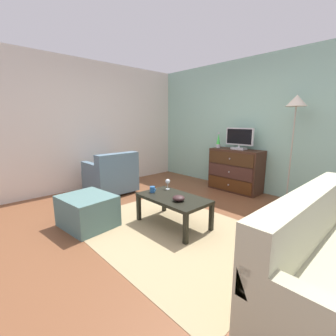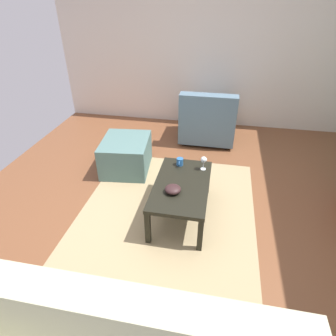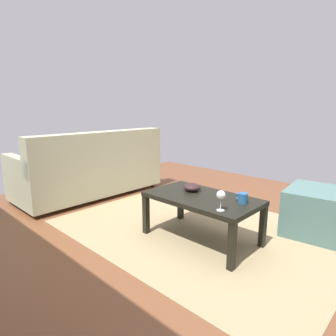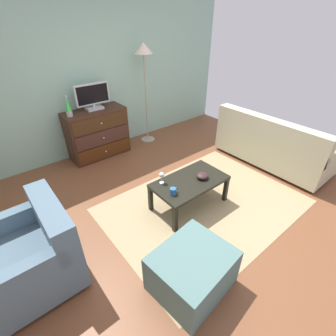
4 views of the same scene
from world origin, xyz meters
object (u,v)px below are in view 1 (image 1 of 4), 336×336
at_px(dresser, 235,170).
at_px(coffee_table, 173,200).
at_px(lava_lamp, 218,141).
at_px(ottoman, 88,211).
at_px(mug, 153,189).
at_px(armchair, 112,176).
at_px(bowl_decorative, 179,198).
at_px(tv, 239,138).
at_px(standing_lamp, 296,111).
at_px(wine_glass, 168,182).

height_order(dresser, coffee_table, dresser).
relative_size(lava_lamp, ottoman, 0.47).
height_order(mug, ottoman, mug).
distance_m(coffee_table, ottoman, 1.19).
height_order(dresser, armchair, dresser).
bearing_deg(mug, bowl_decorative, 1.45).
bearing_deg(bowl_decorative, tv, 101.18).
height_order(lava_lamp, coffee_table, lava_lamp).
xyz_separation_m(ottoman, standing_lamp, (1.54, 2.91, 1.36)).
height_order(wine_glass, standing_lamp, standing_lamp).
relative_size(tv, lava_lamp, 1.77).
bearing_deg(ottoman, bowl_decorative, 40.28).
relative_size(lava_lamp, standing_lamp, 0.18).
distance_m(lava_lamp, wine_glass, 1.95).
distance_m(dresser, lava_lamp, 0.71).
distance_m(ottoman, standing_lamp, 3.56).
bearing_deg(mug, dresser, 88.58).
bearing_deg(standing_lamp, mug, -117.52).
relative_size(dresser, coffee_table, 1.06).
relative_size(armchair, ottoman, 1.20).
relative_size(coffee_table, wine_glass, 6.26).
bearing_deg(bowl_decorative, standing_lamp, 74.40).
distance_m(bowl_decorative, standing_lamp, 2.46).
relative_size(tv, armchair, 0.70).
relative_size(wine_glass, mug, 1.38).
distance_m(dresser, tv, 0.65).
height_order(lava_lamp, wine_glass, lava_lamp).
height_order(tv, mug, tv).
distance_m(dresser, ottoman, 3.01).
height_order(dresser, lava_lamp, lava_lamp).
relative_size(tv, wine_glass, 3.73).
relative_size(lava_lamp, mug, 2.89).
bearing_deg(standing_lamp, ottoman, -117.91).
relative_size(tv, ottoman, 0.84).
bearing_deg(wine_glass, coffee_table, -31.22).
bearing_deg(tv, coffee_table, -82.81).
bearing_deg(wine_glass, lava_lamp, 102.24).
xyz_separation_m(dresser, ottoman, (-0.49, -2.96, -0.21)).
bearing_deg(bowl_decorative, dresser, 102.11).
xyz_separation_m(mug, standing_lamp, (1.10, 2.11, 1.12)).
bearing_deg(lava_lamp, coffee_table, -70.64).
height_order(dresser, mug, dresser).
bearing_deg(ottoman, mug, 61.08).
distance_m(wine_glass, standing_lamp, 2.38).
bearing_deg(coffee_table, mug, -167.81).
bearing_deg(tv, lava_lamp, -171.49).
distance_m(lava_lamp, bowl_decorative, 2.35).
relative_size(bowl_decorative, armchair, 0.19).
distance_m(coffee_table, armchair, 1.89).
relative_size(mug, bowl_decorative, 0.71).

